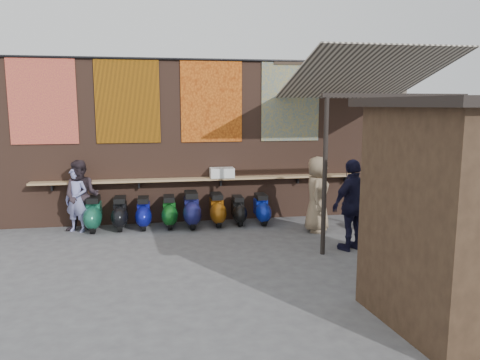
{
  "coord_description": "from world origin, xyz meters",
  "views": [
    {
      "loc": [
        -1.08,
        -9.02,
        2.9
      ],
      "look_at": [
        0.77,
        1.2,
        1.23
      ],
      "focal_mm": 35.0,
      "sensor_mm": 36.0,
      "label": 1
    }
  ],
  "objects": [
    {
      "name": "scooter_stool_2",
      "position": [
        -1.4,
        2.01,
        0.37
      ],
      "size": [
        0.35,
        0.77,
        0.74
      ],
      "primitive_type": null,
      "color": "navy",
      "rests_on": "ground"
    },
    {
      "name": "pier_right",
      "position": [
        5.2,
        2.7,
        2.0
      ],
      "size": [
        0.5,
        0.5,
        4.0
      ],
      "primitive_type": "cube",
      "color": "#4C4238",
      "rests_on": "ground"
    },
    {
      "name": "diner_left",
      "position": [
        -2.9,
        2.0,
        0.74
      ],
      "size": [
        0.64,
        0.55,
        1.49
      ],
      "primitive_type": "imported",
      "rotation": [
        0.0,
        0.0,
        -0.43
      ],
      "color": "#8486C0",
      "rests_on": "ground"
    },
    {
      "name": "scooter_stool_5",
      "position": [
        0.35,
        2.01,
        0.38
      ],
      "size": [
        0.36,
        0.81,
        0.77
      ],
      "primitive_type": null,
      "color": "#7C410B",
      "rests_on": "ground"
    },
    {
      "name": "shopper_grey",
      "position": [
        4.9,
        -1.04,
        0.79
      ],
      "size": [
        1.04,
        0.61,
        1.59
      ],
      "primitive_type": "imported",
      "rotation": [
        0.0,
        0.0,
        3.16
      ],
      "color": "#55565A",
      "rests_on": "ground"
    },
    {
      "name": "awning_post_right",
      "position": [
        4.9,
        -0.6,
        1.55
      ],
      "size": [
        0.09,
        0.09,
        3.1
      ],
      "primitive_type": "cylinder",
      "color": "black",
      "rests_on": "ground"
    },
    {
      "name": "scooter_stool_7",
      "position": [
        1.45,
        1.96,
        0.36
      ],
      "size": [
        0.34,
        0.77,
        0.73
      ],
      "primitive_type": null,
      "color": "#0D1F94",
      "rests_on": "ground"
    },
    {
      "name": "shopper_tan",
      "position": [
        2.55,
        1.04,
        0.87
      ],
      "size": [
        0.88,
        1.01,
        1.75
      ],
      "primitive_type": "imported",
      "rotation": [
        0.0,
        0.0,
        1.11
      ],
      "color": "#806B51",
      "rests_on": "ground"
    },
    {
      "name": "awning_header",
      "position": [
        3.5,
        -0.6,
        3.08
      ],
      "size": [
        3.0,
        0.08,
        0.08
      ],
      "primitive_type": "cube",
      "color": "black",
      "rests_on": "awning_post_left"
    },
    {
      "name": "scooter_stool_3",
      "position": [
        -0.8,
        2.02,
        0.37
      ],
      "size": [
        0.35,
        0.79,
        0.75
      ],
      "primitive_type": null,
      "color": "#105319",
      "rests_on": "ground"
    },
    {
      "name": "tapestry_orange",
      "position": [
        0.3,
        2.48,
        3.0
      ],
      "size": [
        1.5,
        0.02,
        2.0
      ],
      "primitive_type": "cube",
      "color": "orange",
      "rests_on": "brick_wall"
    },
    {
      "name": "ground",
      "position": [
        0.0,
        0.0,
        0.0
      ],
      "size": [
        70.0,
        70.0,
        0.0
      ],
      "primitive_type": "plane",
      "color": "#474749",
      "rests_on": "ground"
    },
    {
      "name": "tapestry_redgold",
      "position": [
        -3.6,
        2.48,
        3.0
      ],
      "size": [
        1.5,
        0.02,
        2.0
      ],
      "primitive_type": "cube",
      "color": "#9C163D",
      "rests_on": "brick_wall"
    },
    {
      "name": "scooter_stool_6",
      "position": [
        0.88,
        2.02,
        0.34
      ],
      "size": [
        0.32,
        0.72,
        0.68
      ],
      "primitive_type": null,
      "color": "black",
      "rests_on": "ground"
    },
    {
      "name": "diner_right",
      "position": [
        -2.78,
        2.0,
        0.83
      ],
      "size": [
        0.91,
        0.77,
        1.66
      ],
      "primitive_type": "imported",
      "rotation": [
        0.0,
        0.0,
        -0.19
      ],
      "color": "#2B2127",
      "rests_on": "ground"
    },
    {
      "name": "awning_post_left",
      "position": [
        2.1,
        -0.6,
        1.55
      ],
      "size": [
        0.09,
        0.09,
        3.1
      ],
      "primitive_type": "cylinder",
      "color": "black",
      "rests_on": "ground"
    },
    {
      "name": "awning_ledger",
      "position": [
        3.5,
        2.49,
        3.95
      ],
      "size": [
        3.3,
        0.08,
        0.12
      ],
      "primitive_type": "cube",
      "color": "#33261C",
      "rests_on": "brick_wall"
    },
    {
      "name": "tapestry_sun",
      "position": [
        -1.7,
        2.48,
        3.0
      ],
      "size": [
        1.5,
        0.02,
        2.0
      ],
      "primitive_type": "cube",
      "color": "#C8700B",
      "rests_on": "brick_wall"
    },
    {
      "name": "hang_rail",
      "position": [
        0.0,
        2.47,
        3.98
      ],
      "size": [
        9.5,
        0.06,
        0.06
      ],
      "primitive_type": "cylinder",
      "rotation": [
        0.0,
        1.57,
        0.0
      ],
      "color": "black",
      "rests_on": "brick_wall"
    },
    {
      "name": "awning_canvas",
      "position": [
        3.5,
        0.9,
        3.55
      ],
      "size": [
        3.2,
        3.28,
        0.97
      ],
      "primitive_type": "cube",
      "rotation": [
        -0.28,
        0.0,
        0.0
      ],
      "color": "beige",
      "rests_on": "brick_wall"
    },
    {
      "name": "scooter_stool_4",
      "position": [
        -0.27,
        1.95,
        0.42
      ],
      "size": [
        0.4,
        0.88,
        0.84
      ],
      "primitive_type": null,
      "color": "#171852",
      "rests_on": "ground"
    },
    {
      "name": "shelf_box",
      "position": [
        0.52,
        2.3,
        1.25
      ],
      "size": [
        0.59,
        0.32,
        0.24
      ],
      "primitive_type": "cube",
      "color": "white",
      "rests_on": "eating_counter"
    },
    {
      "name": "brick_wall",
      "position": [
        0.0,
        2.7,
        2.0
      ],
      "size": [
        10.0,
        0.4,
        4.0
      ],
      "primitive_type": "cube",
      "color": "brown",
      "rests_on": "ground"
    },
    {
      "name": "stall_shelf",
      "position": [
        3.14,
        -2.65,
        1.05
      ],
      "size": [
        2.2,
        0.29,
        0.06
      ],
      "primitive_type": "cube",
      "rotation": [
        0.0,
        0.0,
        0.09
      ],
      "color": "#473321",
      "rests_on": "market_stall"
    },
    {
      "name": "eating_counter",
      "position": [
        0.0,
        2.33,
        1.1
      ],
      "size": [
        8.0,
        0.32,
        0.05
      ],
      "primitive_type": "cube",
      "color": "#9E7A51",
      "rests_on": "brick_wall"
    },
    {
      "name": "scooter_stool_1",
      "position": [
        -1.94,
        2.04,
        0.38
      ],
      "size": [
        0.36,
        0.8,
        0.76
      ],
      "primitive_type": null,
      "color": "black",
      "rests_on": "ground"
    },
    {
      "name": "stall_sign",
      "position": [
        3.14,
        -2.65,
        2.09
      ],
      "size": [
        1.2,
        0.14,
        0.5
      ],
      "primitive_type": "cube",
      "rotation": [
        0.0,
        0.0,
        0.09
      ],
      "color": "gold",
      "rests_on": "market_stall"
    },
    {
      "name": "tapestry_multi",
      "position": [
        2.3,
        2.48,
        3.0
      ],
      "size": [
        1.5,
        0.02,
        2.0
      ],
      "primitive_type": "cube",
      "color": "#26538D",
      "rests_on": "brick_wall"
    },
    {
      "name": "scooter_stool_0",
      "position": [
        -2.54,
        2.01,
        0.4
      ],
      "size": [
        0.38,
        0.83,
        0.79
      ],
      "primitive_type": null,
      "color": "#175C44",
      "rests_on": "ground"
    },
    {
      "name": "shopper_navy",
      "position": [
        2.78,
        -0.42,
        0.92
      ],
      "size": [
        1.17,
        0.86,
        1.85
      ],
      "primitive_type": "imported",
      "rotation": [
        0.0,
        0.0,
        3.57
      ],
      "color": "black",
      "rests_on": "ground"
    }
  ]
}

